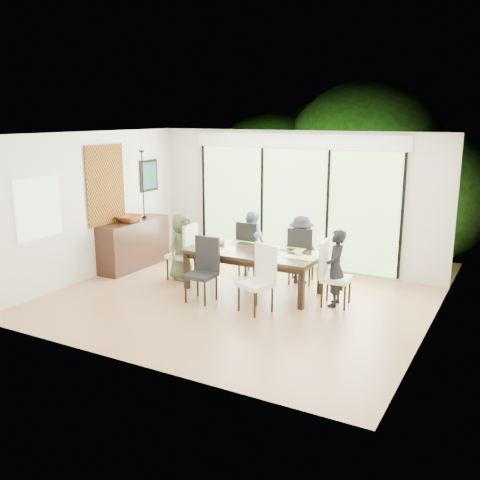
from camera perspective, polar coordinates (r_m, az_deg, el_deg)
The scene contains 62 objects.
floor at distance 8.78m, azimuth -0.79°, elevation -6.73°, with size 6.00×5.00×0.01m, color #975D3C.
ceiling at distance 8.26m, azimuth -0.85°, elevation 11.24°, with size 6.00×5.00×0.01m, color white.
wall_back at distance 10.64m, azimuth 5.88°, elevation 4.28°, with size 6.00×0.02×2.70m, color silver.
wall_front at distance 6.41m, azimuth -11.95°, elevation -1.91°, with size 6.00×0.02×2.70m, color beige.
wall_left at distance 10.22m, azimuth -15.70°, elevation 3.49°, with size 0.02×5.00×2.70m, color white.
wall_right at distance 7.44m, azimuth 19.79°, elevation -0.31°, with size 0.02×5.00×2.70m, color silver.
glass_doors at distance 10.62m, azimuth 5.77°, elevation 3.46°, with size 4.20×0.02×2.30m, color #598C3F.
blinds_header at distance 10.47m, azimuth 5.92°, elevation 10.47°, with size 4.40×0.06×0.28m, color white.
mullion_a at distance 11.58m, azimuth -3.87°, elevation 4.30°, with size 0.05×0.04×2.30m, color black.
mullion_b at distance 10.90m, azimuth 2.36°, elevation 3.76°, with size 0.05×0.04×2.30m, color black.
mullion_c at distance 10.37m, azimuth 9.32°, elevation 3.10°, with size 0.05×0.04×2.30m, color black.
mullion_d at distance 10.00m, azimuth 16.89°, elevation 2.33°, with size 0.05×0.04×2.30m, color black.
side_window at distance 9.36m, azimuth -20.70°, elevation 3.20°, with size 0.02×0.90×1.00m, color #8CAD7F.
deck at distance 11.74m, azimuth 7.41°, elevation -1.90°, with size 6.00×1.80×0.10m, color brown.
rail_top at distance 12.33m, azimuth 8.86°, elevation 1.65°, with size 6.00×0.08×0.06m, color brown.
foliage_left at distance 13.79m, azimuth 3.35°, elevation 6.75°, with size 3.20×3.20×3.20m, color #14380F.
foliage_mid at distance 13.54m, azimuth 13.00°, elevation 7.85°, with size 4.00×4.00×4.00m, color #14380F.
foliage_right at distance 12.44m, azimuth 19.85°, elevation 4.45°, with size 2.80×2.80×2.80m, color #14380F.
foliage_far at distance 14.52m, azimuth 9.91°, elevation 7.62°, with size 3.60×3.60×3.60m, color #14380F.
table_top at distance 9.15m, azimuth 1.37°, elevation -1.33°, with size 2.31×1.06×0.06m, color black.
table_apron at distance 9.17m, azimuth 1.37°, elevation -1.86°, with size 2.12×0.87×0.10m, color black.
table_leg_fl at distance 9.42m, azimuth -5.70°, elevation -3.23°, with size 0.09×0.09×0.66m, color black.
table_leg_fr at distance 8.44m, azimuth 6.56°, elevation -5.23°, with size 0.09×0.09×0.66m, color black.
table_leg_bl at distance 10.12m, azimuth -2.96°, elevation -2.03°, with size 0.09×0.09×0.66m, color black.
table_leg_br at distance 9.21m, azimuth 8.59°, elevation -3.71°, with size 0.09×0.09×0.66m, color black.
chair_left_end at distance 9.94m, azimuth -6.33°, elevation -1.19°, with size 0.44×0.44×1.06m, color beige, non-canonical shape.
chair_right_end at distance 8.63m, azimuth 10.26°, elevation -3.57°, with size 0.44×0.44×1.06m, color white, non-canonical shape.
chair_far_left at distance 10.12m, azimuth 1.32°, elevation -0.86°, with size 0.44×0.44×1.06m, color black, non-canonical shape.
chair_far_right at distance 9.71m, azimuth 6.56°, elevation -1.54°, with size 0.44×0.44×1.06m, color black, non-canonical shape.
chair_near_left at distance 8.71m, azimuth -4.20°, elevation -3.24°, with size 0.44×0.44×1.06m, color black, non-canonical shape.
chair_near_right at distance 8.23m, azimuth 1.67°, elevation -4.19°, with size 0.44×0.44×1.06m, color white, non-canonical shape.
person_left_end at distance 9.91m, azimuth -6.25°, elevation -0.69°, with size 0.58×0.36×1.24m, color #4B5438.
person_right_end at distance 8.61m, azimuth 10.16°, elevation -2.97°, with size 0.58×0.36×1.24m, color black.
person_far_left at distance 10.08m, azimuth 1.27°, elevation -0.38°, with size 0.58×0.36×1.24m, color #718BA3.
person_far_right at distance 9.67m, azimuth 6.53°, elevation -1.05°, with size 0.58×0.36×1.24m, color #271E2E.
placemat_left at distance 9.60m, azimuth -3.67°, elevation -0.46°, with size 0.42×0.31×0.01m, color #81BE44.
placemat_right at distance 8.76m, azimuth 6.91°, elevation -1.87°, with size 0.42×0.31×0.01m, color #93A93C.
placemat_far_l at distance 9.69m, azimuth 0.10°, elevation -0.31°, with size 0.42×0.31×0.01m, color #9CBD43.
placemat_far_r at distance 9.26m, azimuth 5.54°, elevation -1.00°, with size 0.42×0.31×0.01m, color #9EB03F.
placemat_paper at distance 9.15m, azimuth -2.55°, elevation -1.14°, with size 0.42×0.31×0.01m, color white.
tablet_far_l at distance 9.59m, azimuth 0.48°, elevation -0.38°, with size 0.25×0.17×0.01m, color black.
tablet_far_r at distance 9.24m, azimuth 5.13°, elevation -0.99°, with size 0.23×0.16×0.01m, color black.
papers at distance 8.81m, azimuth 5.27°, elevation -1.76°, with size 0.29×0.21×0.00m, color white.
platter_base at distance 9.14m, azimuth -2.55°, elevation -1.05°, with size 0.25×0.25×0.02m, color white.
platter_snacks at distance 9.14m, azimuth -2.56°, elevation -0.94°, with size 0.19×0.19×0.01m, color #BF7816.
vase at distance 9.15m, azimuth 1.80°, elevation -0.78°, with size 0.08×0.08×0.12m, color silver.
hyacinth_stems at distance 9.12m, azimuth 1.80°, elevation -0.07°, with size 0.04×0.04×0.15m, color #337226.
hyacinth_blooms at distance 9.10m, azimuth 1.81°, elevation 0.52°, with size 0.11×0.11×0.11m, color #545FD3.
laptop at distance 9.46m, azimuth -3.48°, elevation -0.60°, with size 0.32×0.20×0.03m, color silver.
cup_a at distance 9.58m, azimuth -1.93°, elevation -0.19°, with size 0.12×0.12×0.09m, color white.
cup_b at distance 8.98m, azimuth 1.93°, elevation -1.14°, with size 0.10×0.10×0.09m, color white.
cup_c at distance 8.89m, azimuth 6.26°, elevation -1.34°, with size 0.12×0.12×0.09m, color white.
book at distance 9.07m, azimuth 2.92°, elevation -1.22°, with size 0.16×0.22×0.02m, color white.
sideboard at distance 10.86m, azimuth -11.22°, elevation -0.42°, with size 0.47×1.69×0.95m, color black.
bowl at distance 10.68m, azimuth -11.69°, elevation 2.26°, with size 0.50×0.50×0.12m, color brown.
candlestick_base at distance 11.03m, azimuth -10.18°, elevation 2.46°, with size 0.11×0.11×0.04m, color black.
candlestick_shaft at distance 10.92m, azimuth -10.32°, elevation 5.89°, with size 0.03×0.03×1.32m, color black.
candlestick_pan at distance 10.86m, azimuth -10.46°, elevation 9.31°, with size 0.11×0.11×0.03m, color black.
candle at distance 10.86m, azimuth -10.48°, elevation 9.64°, with size 0.04×0.04×0.11m, color silver.
tapestry at distance 10.42m, azimuth -14.13°, elevation 5.72°, with size 0.02×1.00×1.50m, color #955215.
art_frame at distance 11.40m, azimuth -9.70°, elevation 6.79°, with size 0.03×0.55×0.65m, color black.
art_canvas at distance 11.39m, azimuth -9.62°, elevation 6.79°, with size 0.01×0.45×0.55m, color #174B47.
Camera 1 is at (4.07, -7.18, 2.99)m, focal length 40.00 mm.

